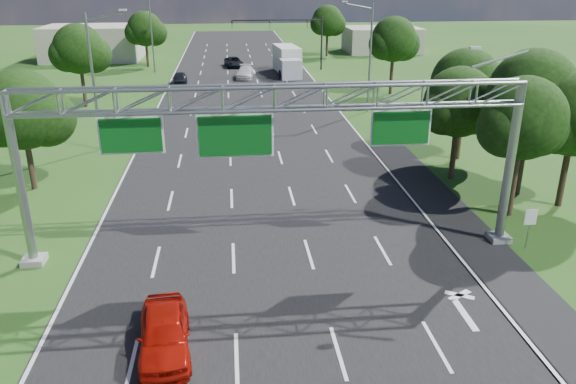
{
  "coord_description": "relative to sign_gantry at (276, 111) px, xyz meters",
  "views": [
    {
      "loc": [
        -1.7,
        -12.13,
        12.62
      ],
      "look_at": [
        0.87,
        12.25,
        2.96
      ],
      "focal_mm": 35.0,
      "sensor_mm": 36.0,
      "label": 1
    }
  ],
  "objects": [
    {
      "name": "tree_verge_lc",
      "position": [
        -13.25,
        58.04,
        -1.92
      ],
      "size": [
        5.76,
        4.8,
        7.62
      ],
      "color": "#2D2116",
      "rests_on": "ground"
    },
    {
      "name": "traffic_signal",
      "position": [
        7.15,
        53.0,
        -1.72
      ],
      "size": [
        12.21,
        0.24,
        7.0
      ],
      "color": "black",
      "rests_on": "ground"
    },
    {
      "name": "road_flare",
      "position": [
        9.87,
        2.0,
        -6.89
      ],
      "size": [
        3.0,
        30.0,
        0.02
      ],
      "primitive_type": "cube",
      "color": "black",
      "rests_on": "ground"
    },
    {
      "name": "ground",
      "position": [
        -0.33,
        18.0,
        -6.89
      ],
      "size": [
        220.0,
        220.0,
        0.0
      ],
      "primitive_type": "plane",
      "color": "#1F4C17",
      "rests_on": "ground"
    },
    {
      "name": "streetlight_l_far",
      "position": [
        -11.63,
        53.0,
        -1.31
      ],
      "size": [
        2.97,
        0.22,
        10.16
      ],
      "color": "gray",
      "rests_on": "ground"
    },
    {
      "name": "tree_verge_lb",
      "position": [
        -16.25,
        33.04,
        -1.48
      ],
      "size": [
        5.76,
        4.8,
        8.06
      ],
      "color": "#2D2116",
      "rests_on": "ground"
    },
    {
      "name": "road",
      "position": [
        -0.33,
        18.0,
        -6.89
      ],
      "size": [
        18.0,
        180.0,
        0.02
      ],
      "primitive_type": "cube",
      "color": "black",
      "rests_on": "ground"
    },
    {
      "name": "box_truck",
      "position": [
        5.71,
        50.03,
        -5.23
      ],
      "size": [
        3.3,
        9.39,
        3.47
      ],
      "rotation": [
        0.0,
        0.0,
        0.1
      ],
      "color": "silver",
      "rests_on": "ground"
    },
    {
      "name": "tree_verge_la",
      "position": [
        -14.25,
        10.04,
        -2.13
      ],
      "size": [
        5.76,
        4.8,
        7.4
      ],
      "color": "#2D2116",
      "rests_on": "ground"
    },
    {
      "name": "streetlight_l_near",
      "position": [
        -11.63,
        18.0,
        -1.31
      ],
      "size": [
        2.97,
        0.22,
        10.16
      ],
      "color": "gray",
      "rests_on": "ground"
    },
    {
      "name": "streetlight_r_mid",
      "position": [
        10.97,
        28.0,
        -1.31
      ],
      "size": [
        2.97,
        0.22,
        10.16
      ],
      "color": "gray",
      "rests_on": "ground"
    },
    {
      "name": "car_queue_b",
      "position": [
        -1.24,
        56.7,
        -6.22
      ],
      "size": [
        2.82,
        5.06,
        1.34
      ],
      "primitive_type": "imported",
      "rotation": [
        0.0,
        0.0,
        0.13
      ],
      "color": "black",
      "rests_on": "ground"
    },
    {
      "name": "car_queue_a",
      "position": [
        0.07,
        47.54,
        -6.17
      ],
      "size": [
        2.65,
        5.22,
        1.45
      ],
      "primitive_type": "imported",
      "rotation": [
        0.0,
        0.0,
        -0.13
      ],
      "color": "silver",
      "rests_on": "ground"
    },
    {
      "name": "red_coupe",
      "position": [
        -4.64,
        -7.21,
        -6.14
      ],
      "size": [
        2.19,
        4.57,
        1.51
      ],
      "primitive_type": "imported",
      "rotation": [
        0.0,
        0.0,
        0.1
      ],
      "color": "#B61308",
      "rests_on": "ground"
    },
    {
      "name": "sign_gantry",
      "position": [
        0.0,
        0.0,
        0.0
      ],
      "size": [
        23.5,
        1.0,
        9.56
      ],
      "color": "gray",
      "rests_on": "ground"
    },
    {
      "name": "regulatory_sign",
      "position": [
        12.07,
        -1.02,
        -5.38
      ],
      "size": [
        0.6,
        0.08,
        2.1
      ],
      "color": "gray",
      "rests_on": "ground"
    },
    {
      "name": "tree_cluster_right",
      "position": [
        14.47,
        7.19,
        -1.58
      ],
      "size": [
        9.91,
        14.6,
        8.68
      ],
      "color": "#2D2116",
      "rests_on": "ground"
    },
    {
      "name": "car_queue_c",
      "position": [
        -7.84,
        44.05,
        -6.18
      ],
      "size": [
        1.92,
        4.25,
        1.42
      ],
      "primitive_type": "imported",
      "rotation": [
        0.0,
        0.0,
        0.06
      ],
      "color": "black",
      "rests_on": "ground"
    },
    {
      "name": "tree_verge_re",
      "position": [
        13.75,
        66.04,
        -1.7
      ],
      "size": [
        5.76,
        4.8,
        7.84
      ],
      "color": "#2D2116",
      "rests_on": "ground"
    },
    {
      "name": "building_right",
      "position": [
        23.67,
        70.0,
        -4.89
      ],
      "size": [
        12.0,
        9.0,
        4.0
      ],
      "primitive_type": "cube",
      "color": "#A69E8B",
      "rests_on": "ground"
    },
    {
      "name": "building_left",
      "position": [
        -22.33,
        66.0,
        -4.39
      ],
      "size": [
        14.0,
        10.0,
        5.0
      ],
      "primitive_type": "cube",
      "color": "#A69E8B",
      "rests_on": "ground"
    },
    {
      "name": "tree_verge_rd",
      "position": [
        15.75,
        36.04,
        -1.26
      ],
      "size": [
        5.76,
        4.8,
        8.28
      ],
      "color": "#2D2116",
      "rests_on": "ground"
    }
  ]
}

